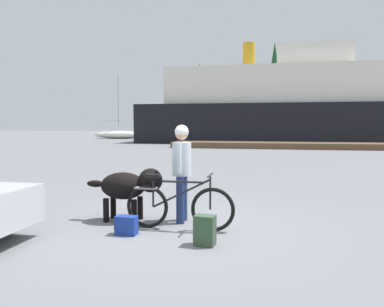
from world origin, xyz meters
TOP-DOWN VIEW (x-y plane):
  - ground_plane at (0.00, 0.00)m, footprint 160.00×160.00m
  - bicycle at (0.13, -0.09)m, footprint 1.76×0.44m
  - person_cyclist at (0.07, 0.40)m, footprint 0.32×0.53m
  - dog at (-0.83, 0.26)m, footprint 1.38×0.55m
  - backpack at (0.68, -0.78)m, footprint 0.30×0.23m
  - handbag_pannier at (-0.57, -0.53)m, footprint 0.32×0.19m
  - dock_pier at (3.27, 21.35)m, footprint 17.48×2.58m
  - ferry_boat at (2.45, 29.65)m, footprint 25.23×8.13m
  - sailboat_moored at (-15.87, 35.65)m, footprint 6.00×1.68m
  - pine_tree_far_left at (-8.50, 46.86)m, footprint 3.42×3.42m
  - pine_tree_center at (1.62, 48.66)m, footprint 2.97×2.97m

SIDE VIEW (x-z plane):
  - ground_plane at x=0.00m, z-range 0.00..0.00m
  - handbag_pannier at x=-0.57m, z-range 0.00..0.29m
  - dock_pier at x=3.27m, z-range 0.00..0.40m
  - backpack at x=0.68m, z-range 0.00..0.42m
  - bicycle at x=0.13m, z-range -0.07..0.83m
  - sailboat_moored at x=-15.87m, z-range -3.17..4.18m
  - dog at x=-0.83m, z-range 0.15..1.08m
  - person_cyclist at x=0.07m, z-range 0.16..1.82m
  - ferry_boat at x=2.45m, z-range -1.31..7.68m
  - pine_tree_far_left at x=-8.50m, z-range 1.19..11.30m
  - pine_tree_center at x=1.62m, z-range 1.54..14.49m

